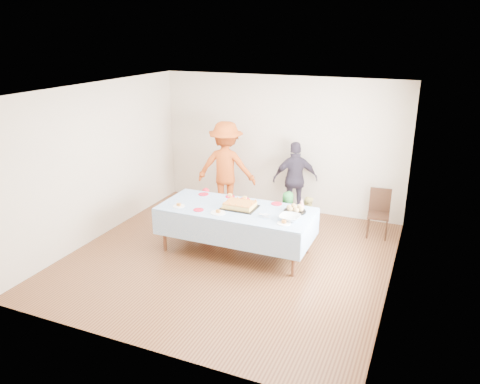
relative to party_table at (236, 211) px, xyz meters
The scene contains 22 objects.
ground 0.76m from the party_table, 93.82° to the right, with size 5.00×5.00×0.00m, color #4C2715.
room_walls 1.07m from the party_table, 80.51° to the right, with size 5.04×5.04×2.72m.
party_table is the anchor object (origin of this frame).
birthday_cake 0.12m from the party_table, 37.79° to the left, with size 0.55×0.43×0.10m.
rolls_tray 0.96m from the party_table, 13.42° to the left, with size 0.36×0.36×0.11m.
punch_bowl 0.97m from the party_table, ahead, with size 0.32×0.32×0.08m, color silver.
party_hat 1.08m from the party_table, 25.40° to the left, with size 0.10×0.10×0.16m, color silver.
fork_pile 0.57m from the party_table, 18.50° to the right, with size 0.24×0.18×0.07m, color white, non-canonical shape.
plate_red_far_a 0.88m from the party_table, 153.79° to the left, with size 0.18×0.18×0.01m, color red.
plate_red_far_b 0.56m from the party_table, 124.09° to the left, with size 0.16×0.16×0.01m, color red.
plate_red_far_c 0.44m from the party_table, 93.26° to the left, with size 0.18×0.18×0.01m, color red.
plate_red_far_d 0.71m from the party_table, 38.85° to the left, with size 0.18×0.18×0.01m, color red.
plate_red_near 0.61m from the party_table, 148.94° to the right, with size 0.17×0.17×0.01m, color red.
plate_white_left 0.94m from the party_table, 162.00° to the right, with size 0.20×0.20×0.01m, color white.
plate_white_mid 0.36m from the party_table, 119.75° to the right, with size 0.24×0.24×0.01m, color white.
plate_white_right 0.97m from the party_table, 18.46° to the right, with size 0.21×0.21×0.01m, color white.
dining_chair 2.66m from the party_table, 38.30° to the left, with size 0.40×0.40×0.86m.
toddler_left 1.16m from the party_table, 143.24° to the left, with size 0.29×0.19×0.81m, color red.
toddler_mid 1.14m from the party_table, 57.20° to the left, with size 0.41×0.27×0.85m, color #25702F.
toddler_right 1.41m from the party_table, 46.94° to the left, with size 0.38×0.30×0.78m, color tan.
adult_left 1.91m from the party_table, 119.33° to the left, with size 1.19×0.68×1.84m, color #BC4B17.
adult_right 2.01m from the party_table, 78.04° to the left, with size 0.88×0.37×1.50m, color #342D3E.
Camera 1 is at (2.84, -6.26, 3.53)m, focal length 35.00 mm.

